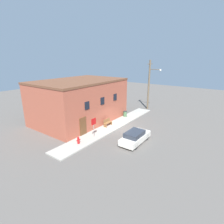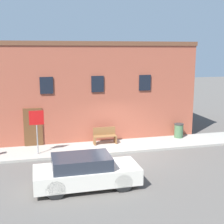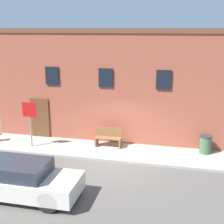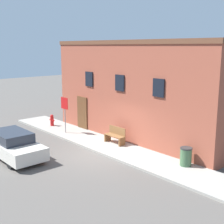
{
  "view_description": "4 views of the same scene",
  "coord_description": "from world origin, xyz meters",
  "px_view_note": "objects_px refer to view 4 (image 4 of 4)",
  "views": [
    {
      "loc": [
        -17.42,
        -11.24,
        8.51
      ],
      "look_at": [
        -0.24,
        1.11,
        2.0
      ],
      "focal_mm": 28.0,
      "sensor_mm": 36.0,
      "label": 1
    },
    {
      "loc": [
        -4.22,
        -14.76,
        5.29
      ],
      "look_at": [
        -0.24,
        1.11,
        2.0
      ],
      "focal_mm": 50.0,
      "sensor_mm": 36.0,
      "label": 2
    },
    {
      "loc": [
        2.86,
        -12.36,
        5.75
      ],
      "look_at": [
        -0.24,
        1.11,
        2.0
      ],
      "focal_mm": 50.0,
      "sensor_mm": 36.0,
      "label": 3
    },
    {
      "loc": [
        11.78,
        -9.54,
        5.38
      ],
      "look_at": [
        -0.24,
        1.11,
        2.0
      ],
      "focal_mm": 50.0,
      "sensor_mm": 36.0,
      "label": 4
    }
  ],
  "objects_px": {
    "stop_sign": "(65,108)",
    "bench": "(115,136)",
    "fire_hydrant": "(52,120)",
    "parked_car": "(13,145)",
    "trash_bin": "(186,156)"
  },
  "relations": [
    {
      "from": "fire_hydrant",
      "to": "parked_car",
      "type": "distance_m",
      "value": 5.89
    },
    {
      "from": "fire_hydrant",
      "to": "parked_car",
      "type": "bearing_deg",
      "value": -49.47
    },
    {
      "from": "stop_sign",
      "to": "trash_bin",
      "type": "xyz_separation_m",
      "value": [
        8.23,
        1.04,
        -1.14
      ]
    },
    {
      "from": "fire_hydrant",
      "to": "stop_sign",
      "type": "relative_size",
      "value": 0.35
    },
    {
      "from": "stop_sign",
      "to": "bench",
      "type": "height_order",
      "value": "stop_sign"
    },
    {
      "from": "stop_sign",
      "to": "bench",
      "type": "relative_size",
      "value": 1.75
    },
    {
      "from": "bench",
      "to": "parked_car",
      "type": "relative_size",
      "value": 0.31
    },
    {
      "from": "bench",
      "to": "fire_hydrant",
      "type": "bearing_deg",
      "value": -174.07
    },
    {
      "from": "bench",
      "to": "parked_car",
      "type": "bearing_deg",
      "value": -110.7
    },
    {
      "from": "stop_sign",
      "to": "trash_bin",
      "type": "height_order",
      "value": "stop_sign"
    },
    {
      "from": "fire_hydrant",
      "to": "trash_bin",
      "type": "distance_m",
      "value": 10.33
    },
    {
      "from": "bench",
      "to": "trash_bin",
      "type": "height_order",
      "value": "bench"
    },
    {
      "from": "trash_bin",
      "to": "parked_car",
      "type": "bearing_deg",
      "value": -141.16
    },
    {
      "from": "trash_bin",
      "to": "fire_hydrant",
      "type": "bearing_deg",
      "value": -175.87
    },
    {
      "from": "stop_sign",
      "to": "bench",
      "type": "xyz_separation_m",
      "value": [
        3.66,
        0.89,
        -1.14
      ]
    }
  ]
}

